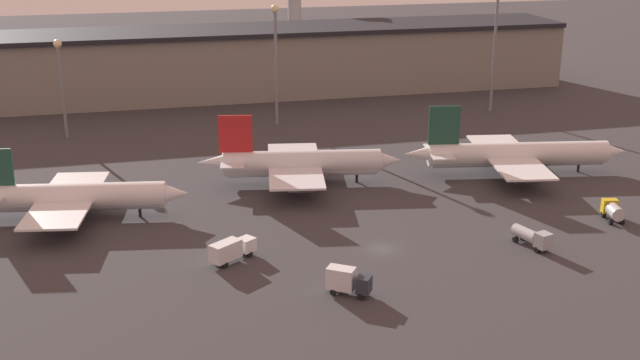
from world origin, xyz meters
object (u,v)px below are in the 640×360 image
airplane_0 (73,197)px  service_vehicle_1 (532,237)px  airplane_2 (515,155)px  service_vehicle_3 (347,280)px  airplane_1 (300,163)px  service_vehicle_0 (613,211)px  service_vehicle_2 (231,249)px

airplane_0 → service_vehicle_1: size_ratio=5.28×
airplane_2 → service_vehicle_3: bearing=-127.5°
airplane_2 → service_vehicle_3: airplane_2 is taller
airplane_1 → service_vehicle_3: 45.15m
service_vehicle_1 → airplane_2: bearing=140.2°
airplane_1 → service_vehicle_0: (45.04, -29.93, -2.14)m
airplane_0 → service_vehicle_1: airplane_0 is taller
service_vehicle_2 → service_vehicle_3: size_ratio=1.24×
airplane_2 → service_vehicle_3: (-44.50, -41.08, -1.73)m
airplane_2 → service_vehicle_0: airplane_2 is taller
service_vehicle_2 → airplane_1: bearing=26.0°
airplane_0 → airplane_2: size_ratio=0.87×
airplane_2 → airplane_1: bearing=-175.7°
airplane_1 → service_vehicle_2: (-16.91, -31.10, -1.99)m
airplane_1 → service_vehicle_1: 45.58m
airplane_0 → service_vehicle_1: 72.37m
service_vehicle_0 → service_vehicle_3: bearing=119.2°
airplane_1 → service_vehicle_2: bearing=-108.8°
airplane_2 → service_vehicle_1: (-13.66, -32.65, -2.10)m
airplane_0 → service_vehicle_2: airplane_0 is taller
service_vehicle_1 → airplane_0: bearing=-130.1°
airplane_0 → service_vehicle_0: airplane_0 is taller
airplane_2 → service_vehicle_0: bearing=-71.0°
airplane_0 → service_vehicle_2: bearing=-35.6°
airplane_1 → service_vehicle_0: size_ratio=7.25×
service_vehicle_2 → airplane_0: bearing=99.2°
service_vehicle_0 → service_vehicle_1: service_vehicle_0 is taller
service_vehicle_0 → airplane_0: bearing=87.7°
service_vehicle_2 → service_vehicle_3: service_vehicle_3 is taller
airplane_0 → airplane_1: 40.29m
airplane_0 → service_vehicle_3: bearing=-36.0°
airplane_1 → service_vehicle_3: bearing=-84.9°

